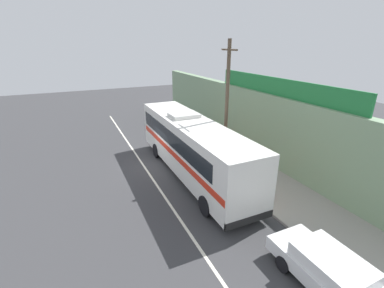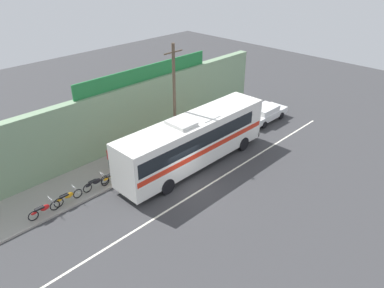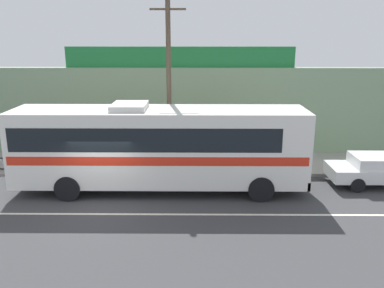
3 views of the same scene
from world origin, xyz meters
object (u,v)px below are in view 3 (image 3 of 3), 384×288
at_px(motorcycle_orange, 52,162).
at_px(pedestrian_near_shop, 77,144).
at_px(intercity_bus, 158,144).
at_px(parked_car, 381,169).
at_px(utility_pole, 169,84).
at_px(motorcycle_green, 29,161).

xyz_separation_m(motorcycle_orange, pedestrian_near_shop, (0.83, 1.50, 0.50)).
relative_size(motorcycle_orange, pedestrian_near_shop, 1.13).
height_order(intercity_bus, parked_car, intercity_bus).
height_order(intercity_bus, pedestrian_near_shop, intercity_bus).
distance_m(utility_pole, motorcycle_green, 7.83).
distance_m(parked_car, motorcycle_green, 16.41).
bearing_deg(pedestrian_near_shop, utility_pole, -16.14).
distance_m(motorcycle_orange, pedestrian_near_shop, 1.78).
bearing_deg(intercity_bus, pedestrian_near_shop, 141.40).
bearing_deg(intercity_bus, parked_car, 3.88).
distance_m(intercity_bus, motorcycle_orange, 5.95).
bearing_deg(pedestrian_near_shop, motorcycle_green, -146.45).
bearing_deg(parked_car, intercity_bus, -176.12).
bearing_deg(pedestrian_near_shop, motorcycle_orange, -119.03).
xyz_separation_m(intercity_bus, pedestrian_near_shop, (-4.52, 3.61, -1.00)).
relative_size(motorcycle_orange, motorcycle_green, 0.97).
xyz_separation_m(motorcycle_green, pedestrian_near_shop, (2.00, 1.32, 0.50)).
xyz_separation_m(intercity_bus, utility_pole, (0.36, 2.20, 2.23)).
distance_m(parked_car, motorcycle_orange, 15.24).
relative_size(parked_car, motorcycle_orange, 2.51).
bearing_deg(motorcycle_orange, parked_car, -5.46).
distance_m(utility_pole, pedestrian_near_shop, 6.02).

